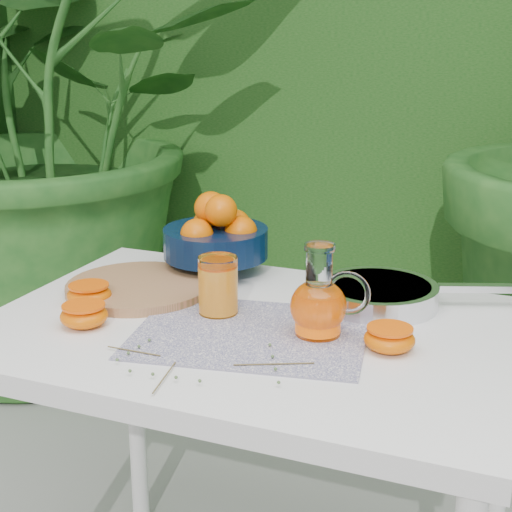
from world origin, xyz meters
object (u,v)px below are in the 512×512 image
at_px(white_table, 252,365).
at_px(fruit_bowl, 217,236).
at_px(cutting_board, 139,287).
at_px(saute_pan, 380,294).
at_px(juice_pitcher, 319,304).

bearing_deg(white_table, fruit_bowl, 126.43).
xyz_separation_m(cutting_board, saute_pan, (0.49, 0.11, 0.01)).
height_order(cutting_board, fruit_bowl, fruit_bowl).
distance_m(fruit_bowl, juice_pitcher, 0.42).
relative_size(cutting_board, juice_pitcher, 1.80).
distance_m(white_table, saute_pan, 0.30).
height_order(fruit_bowl, juice_pitcher, fruit_bowl).
bearing_deg(saute_pan, white_table, -135.13).
relative_size(white_table, saute_pan, 2.27).
height_order(white_table, cutting_board, cutting_board).
bearing_deg(juice_pitcher, white_table, 178.82).
distance_m(white_table, cutting_board, 0.32).
relative_size(white_table, juice_pitcher, 5.91).
relative_size(white_table, fruit_bowl, 3.31).
distance_m(fruit_bowl, saute_pan, 0.40).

